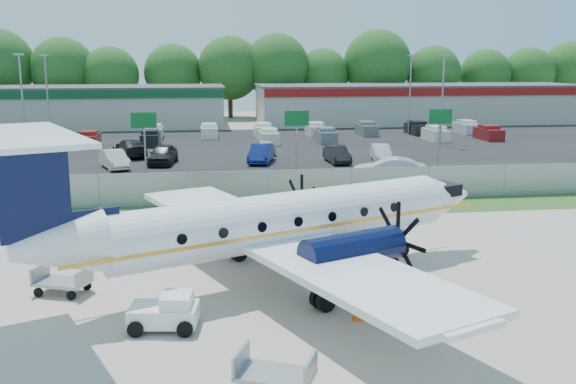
{
  "coord_description": "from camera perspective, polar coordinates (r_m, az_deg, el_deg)",
  "views": [
    {
      "loc": [
        -4.14,
        -23.67,
        8.46
      ],
      "look_at": [
        0.0,
        6.0,
        2.3
      ],
      "focal_mm": 40.0,
      "sensor_mm": 36.0,
      "label": 1
    }
  ],
  "objects": [
    {
      "name": "ground",
      "position": [
        25.47,
        1.88,
        -7.78
      ],
      "size": [
        170.0,
        170.0,
        0.0
      ],
      "primitive_type": "plane",
      "color": "#B8AA9C",
      "rests_on": "ground"
    },
    {
      "name": "grass_verge",
      "position": [
        36.89,
        -1.29,
        -1.63
      ],
      "size": [
        170.0,
        4.0,
        0.02
      ],
      "primitive_type": "cube",
      "color": "#2D561E",
      "rests_on": "ground"
    },
    {
      "name": "access_road",
      "position": [
        43.69,
        -2.35,
        0.46
      ],
      "size": [
        170.0,
        8.0,
        0.02
      ],
      "primitive_type": "cube",
      "color": "black",
      "rests_on": "ground"
    },
    {
      "name": "parking_lot",
      "position": [
        64.36,
        -4.19,
        4.05
      ],
      "size": [
        170.0,
        32.0,
        0.02
      ],
      "primitive_type": "cube",
      "color": "black",
      "rests_on": "ground"
    },
    {
      "name": "perimeter_fence",
      "position": [
        38.62,
        -1.64,
        0.48
      ],
      "size": [
        120.0,
        0.06,
        1.99
      ],
      "color": "gray",
      "rests_on": "ground"
    },
    {
      "name": "building_west",
      "position": [
        88.12,
        -21.11,
        7.06
      ],
      "size": [
        46.4,
        12.4,
        5.24
      ],
      "color": "#B9B7A7",
      "rests_on": "ground"
    },
    {
      "name": "building_east",
      "position": [
        90.98,
        11.53,
        7.72
      ],
      "size": [
        44.4,
        12.4,
        5.24
      ],
      "color": "#B9B7A7",
      "rests_on": "ground"
    },
    {
      "name": "sign_left",
      "position": [
        46.99,
        -12.67,
        5.42
      ],
      "size": [
        1.8,
        0.26,
        5.0
      ],
      "color": "gray",
      "rests_on": "ground"
    },
    {
      "name": "sign_mid",
      "position": [
        47.37,
        0.77,
        5.75
      ],
      "size": [
        1.8,
        0.26,
        5.0
      ],
      "color": "gray",
      "rests_on": "ground"
    },
    {
      "name": "sign_right",
      "position": [
        50.22,
        13.34,
        5.77
      ],
      "size": [
        1.8,
        0.26,
        5.0
      ],
      "color": "gray",
      "rests_on": "ground"
    },
    {
      "name": "light_pole_nw",
      "position": [
        63.76,
        -22.56,
        7.84
      ],
      "size": [
        0.9,
        0.35,
        9.09
      ],
      "color": "gray",
      "rests_on": "ground"
    },
    {
      "name": "light_pole_ne",
      "position": [
        66.3,
        13.57,
        8.51
      ],
      "size": [
        0.9,
        0.35,
        9.09
      ],
      "color": "gray",
      "rests_on": "ground"
    },
    {
      "name": "light_pole_sw",
      "position": [
        73.47,
        -20.63,
        8.37
      ],
      "size": [
        0.9,
        0.35,
        9.09
      ],
      "color": "gray",
      "rests_on": "ground"
    },
    {
      "name": "light_pole_se",
      "position": [
        75.69,
        10.8,
        8.98
      ],
      "size": [
        0.9,
        0.35,
        9.09
      ],
      "color": "gray",
      "rests_on": "ground"
    },
    {
      "name": "tree_line",
      "position": [
        98.12,
        -5.53,
        6.62
      ],
      "size": [
        112.0,
        6.0,
        14.0
      ],
      "primitive_type": null,
      "color": "#1F5619",
      "rests_on": "ground"
    },
    {
      "name": "aircraft",
      "position": [
        24.52,
        -0.95,
        -2.6
      ],
      "size": [
        20.35,
        19.76,
        6.31
      ],
      "color": "white",
      "rests_on": "ground"
    },
    {
      "name": "pushback_tug",
      "position": [
        21.25,
        -10.71,
        -10.44
      ],
      "size": [
        2.3,
        1.79,
        1.16
      ],
      "color": "white",
      "rests_on": "ground"
    },
    {
      "name": "baggage_cart_near",
      "position": [
        25.28,
        -19.42,
        -7.5
      ],
      "size": [
        2.21,
        1.77,
        1.01
      ],
      "color": "gray",
      "rests_on": "ground"
    },
    {
      "name": "baggage_cart_far",
      "position": [
        17.3,
        -1.14,
        -15.84
      ],
      "size": [
        2.3,
        1.9,
        1.05
      ],
      "color": "gray",
      "rests_on": "ground"
    },
    {
      "name": "cone_nose",
      "position": [
        21.86,
        11.92,
        -10.62
      ],
      "size": [
        0.42,
        0.42,
        0.6
      ],
      "color": "#FF5B08",
      "rests_on": "ground"
    },
    {
      "name": "cone_port_wing",
      "position": [
        21.8,
        6.26,
        -10.56
      ],
      "size": [
        0.38,
        0.38,
        0.54
      ],
      "color": "#FF5B08",
      "rests_on": "ground"
    },
    {
      "name": "cone_starboard_wing",
      "position": [
        34.01,
        -7.06,
        -2.49
      ],
      "size": [
        0.33,
        0.33,
        0.47
      ],
      "color": "#FF5B08",
      "rests_on": "ground"
    },
    {
      "name": "road_car_west",
      "position": [
        42.52,
        -19.69,
        -0.55
      ],
      "size": [
        5.18,
        2.99,
        1.66
      ],
      "primitive_type": "imported",
      "rotation": [
        0.0,
        0.0,
        1.79
      ],
      "color": "navy",
      "rests_on": "ground"
    },
    {
      "name": "road_car_mid",
      "position": [
        46.17,
        8.95,
        0.92
      ],
      "size": [
        5.46,
        2.98,
        1.71
      ],
      "primitive_type": "imported",
      "rotation": [
        0.0,
        0.0,
        -1.81
      ],
      "color": "silver",
      "rests_on": "ground"
    },
    {
      "name": "parked_car_a",
      "position": [
        52.95,
        -15.13,
        2.02
      ],
      "size": [
        3.06,
        4.76,
        1.48
      ],
      "primitive_type": "imported",
      "rotation": [
        0.0,
        0.0,
        0.36
      ],
      "color": "beige",
      "rests_on": "ground"
    },
    {
      "name": "parked_car_b",
      "position": [
        54.27,
        -11.03,
        2.44
      ],
      "size": [
        2.62,
        5.08,
        1.66
      ],
      "primitive_type": "imported",
      "rotation": [
        0.0,
        0.0,
        -0.14
      ],
      "color": "black",
      "rests_on": "ground"
    },
    {
      "name": "parked_car_c",
      "position": [
        54.1,
        -2.4,
        2.62
      ],
      "size": [
        2.77,
        5.06,
        1.58
      ],
      "primitive_type": "imported",
      "rotation": [
        0.0,
        0.0,
        -0.24
      ],
      "color": "navy",
      "rests_on": "ground"
    },
    {
      "name": "parked_car_d",
      "position": [
        54.16,
        4.36,
        2.6
      ],
      "size": [
        1.7,
        4.41,
        1.43
      ],
      "primitive_type": "imported",
      "rotation": [
        0.0,
        0.0,
        0.04
      ],
      "color": "black",
      "rests_on": "ground"
    },
    {
      "name": "parked_car_e",
      "position": [
        56.08,
        8.22,
        2.82
      ],
      "size": [
        2.01,
        4.31,
        1.37
      ],
      "primitive_type": "imported",
      "rotation": [
        0.0,
        0.0,
        -0.14
      ],
      "color": "silver",
      "rests_on": "ground"
    },
    {
      "name": "parked_car_f",
      "position": [
        59.15,
        -13.83,
        3.06
      ],
      "size": [
        3.83,
        5.85,
        1.57
      ],
      "primitive_type": "imported",
      "rotation": [
        0.0,
        0.0,
        3.47
      ],
      "color": "black",
      "rests_on": "ground"
    },
    {
      "name": "parked_car_g",
      "position": [
        59.15,
        -2.08,
        3.39
      ],
      "size": [
        1.93,
        4.04,
        1.33
      ],
      "primitive_type": "imported",
      "rotation": [
        0.0,
        0.0,
        3.24
      ],
      "color": "beige",
      "rests_on": "ground"
    },
    {
      "name": "far_parking_rows",
      "position": [
        69.31,
        -4.47,
        4.58
      ],
      "size": [
        56.0,
        10.0,
        1.6
      ],
      "primitive_type": null,
      "color": "gray",
      "rests_on": "ground"
    }
  ]
}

